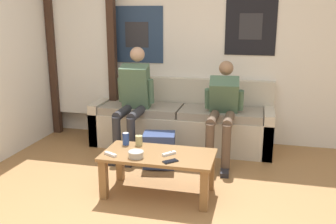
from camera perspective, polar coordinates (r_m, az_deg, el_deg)
wall_back at (r=5.07m, az=4.56°, el=9.93°), size 10.00×0.07×2.55m
door_frame at (r=5.36m, az=-12.99°, el=9.02°), size 1.00×0.10×2.15m
couch at (r=4.93m, az=2.09°, el=-1.67°), size 2.33×0.70×0.86m
coffee_table at (r=3.59m, az=-1.47°, el=-7.51°), size 1.06×0.54×0.41m
person_seated_adult at (r=4.64m, az=-5.34°, el=2.37°), size 0.47×0.85×1.30m
person_seated_teen at (r=4.43m, az=8.31°, el=0.73°), size 0.47×0.96×1.15m
backpack at (r=4.27m, az=-1.37°, el=-5.94°), size 0.40×0.35×0.39m
ceramic_bowl at (r=3.47m, az=-4.91°, el=-6.37°), size 0.15×0.15×0.06m
pillar_candle at (r=3.77m, az=-4.45°, el=-4.35°), size 0.07×0.07×0.11m
drink_can_blue at (r=3.80m, az=-6.45°, el=-4.08°), size 0.07×0.07×0.12m
game_controller_near_left at (r=3.55m, az=-8.76°, el=-6.38°), size 0.14×0.10×0.03m
game_controller_near_right at (r=3.52m, az=0.17°, el=-6.36°), size 0.12×0.13×0.03m
cell_phone at (r=3.37m, az=0.37°, el=-7.51°), size 0.14×0.14×0.01m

